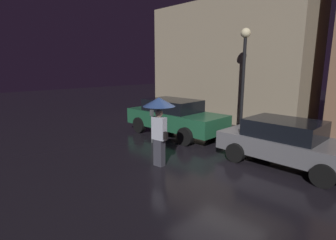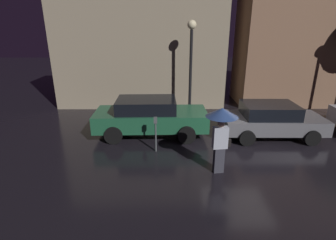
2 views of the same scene
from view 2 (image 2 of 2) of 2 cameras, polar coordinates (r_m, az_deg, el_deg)
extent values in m
plane|color=black|center=(9.99, 15.69, -6.26)|extent=(60.00, 60.00, 0.00)
cube|color=gray|center=(15.21, -5.86, 15.67)|extent=(9.04, 3.00, 6.39)
cube|color=#8C664C|center=(17.46, 31.59, 19.18)|extent=(9.21, 3.00, 9.81)
cube|color=#1E5638|center=(10.71, -3.69, 0.24)|extent=(4.53, 1.88, 0.68)
cube|color=black|center=(10.54, -4.73, 3.27)|extent=(2.37, 1.62, 0.50)
cylinder|color=black|center=(11.66, 3.44, 0.15)|extent=(0.70, 0.22, 0.70)
cylinder|color=black|center=(10.01, 4.07, -3.27)|extent=(0.70, 0.22, 0.70)
cylinder|color=black|center=(11.81, -10.17, 0.13)|extent=(0.70, 0.22, 0.70)
cylinder|color=black|center=(10.18, -11.79, -3.24)|extent=(0.70, 0.22, 0.70)
cube|color=slate|center=(11.37, 21.62, -0.54)|extent=(3.97, 1.81, 0.56)
cube|color=black|center=(11.15, 21.21, 2.02)|extent=(2.07, 1.58, 0.51)
cylinder|color=black|center=(12.71, 25.19, -0.32)|extent=(0.60, 0.22, 0.60)
cylinder|color=black|center=(11.25, 28.85, -3.40)|extent=(0.60, 0.22, 0.60)
cylinder|color=black|center=(11.87, 14.45, -0.36)|extent=(0.60, 0.22, 0.60)
cylinder|color=black|center=(10.29, 16.82, -3.75)|extent=(0.60, 0.22, 0.60)
cube|color=#383842|center=(8.23, 10.96, -8.53)|extent=(0.33, 0.24, 0.81)
cube|color=#B2B7C6|center=(7.91, 11.31, -3.78)|extent=(0.46, 0.26, 0.68)
sphere|color=tan|center=(7.74, 11.53, -0.74)|extent=(0.22, 0.22, 0.22)
cylinder|color=black|center=(7.81, 11.44, -2.03)|extent=(0.02, 0.02, 0.79)
cone|color=navy|center=(7.63, 11.70, 1.64)|extent=(0.94, 0.94, 0.26)
cube|color=black|center=(8.03, 12.92, -4.86)|extent=(0.17, 0.12, 0.22)
cylinder|color=#4C5154|center=(9.30, -2.69, -3.81)|extent=(0.06, 0.06, 1.08)
cube|color=#4C5154|center=(9.06, -2.75, -0.04)|extent=(0.12, 0.10, 0.22)
cylinder|color=black|center=(12.72, 4.90, 9.72)|extent=(0.14, 0.14, 4.11)
sphere|color=#F9EAB7|center=(12.53, 5.22, 19.96)|extent=(0.42, 0.42, 0.42)
camera|label=1|loc=(7.52, 71.09, -4.06)|focal=28.00mm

